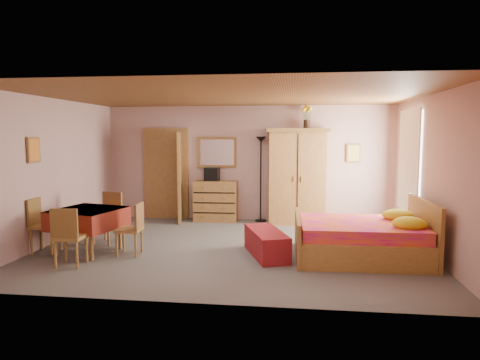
# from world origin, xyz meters

# --- Properties ---
(floor) EXTENTS (6.50, 6.50, 0.00)m
(floor) POSITION_xyz_m (0.00, 0.00, 0.00)
(floor) COLOR #5E5953
(floor) RESTS_ON ground
(ceiling) EXTENTS (6.50, 6.50, 0.00)m
(ceiling) POSITION_xyz_m (0.00, 0.00, 2.60)
(ceiling) COLOR brown
(ceiling) RESTS_ON wall_back
(wall_back) EXTENTS (6.50, 0.10, 2.60)m
(wall_back) POSITION_xyz_m (0.00, 2.50, 1.30)
(wall_back) COLOR tan
(wall_back) RESTS_ON floor
(wall_front) EXTENTS (6.50, 0.10, 2.60)m
(wall_front) POSITION_xyz_m (0.00, -2.50, 1.30)
(wall_front) COLOR tan
(wall_front) RESTS_ON floor
(wall_left) EXTENTS (0.10, 5.00, 2.60)m
(wall_left) POSITION_xyz_m (-3.25, 0.00, 1.30)
(wall_left) COLOR tan
(wall_left) RESTS_ON floor
(wall_right) EXTENTS (0.10, 5.00, 2.60)m
(wall_right) POSITION_xyz_m (3.25, 0.00, 1.30)
(wall_right) COLOR tan
(wall_right) RESTS_ON floor
(doorway) EXTENTS (1.06, 0.12, 2.15)m
(doorway) POSITION_xyz_m (-1.90, 2.47, 1.02)
(doorway) COLOR #9E6B35
(doorway) RESTS_ON floor
(window) EXTENTS (0.08, 1.40, 1.95)m
(window) POSITION_xyz_m (3.21, 1.20, 1.45)
(window) COLOR white
(window) RESTS_ON wall_right
(picture_left) EXTENTS (0.04, 0.32, 0.42)m
(picture_left) POSITION_xyz_m (-3.22, -0.60, 1.70)
(picture_left) COLOR orange
(picture_left) RESTS_ON wall_left
(picture_back) EXTENTS (0.30, 0.04, 0.40)m
(picture_back) POSITION_xyz_m (2.35, 2.47, 1.55)
(picture_back) COLOR #D8BF59
(picture_back) RESTS_ON wall_back
(chest_of_drawers) EXTENTS (0.98, 0.51, 0.91)m
(chest_of_drawers) POSITION_xyz_m (-0.70, 2.27, 0.46)
(chest_of_drawers) COLOR olive
(chest_of_drawers) RESTS_ON floor
(wall_mirror) EXTENTS (0.89, 0.10, 0.70)m
(wall_mirror) POSITION_xyz_m (-0.70, 2.48, 1.55)
(wall_mirror) COLOR silver
(wall_mirror) RESTS_ON wall_back
(stereo) EXTENTS (0.34, 0.26, 0.30)m
(stereo) POSITION_xyz_m (-0.79, 2.33, 1.06)
(stereo) COLOR black
(stereo) RESTS_ON chest_of_drawers
(floor_lamp) EXTENTS (0.30, 0.30, 1.91)m
(floor_lamp) POSITION_xyz_m (0.32, 2.34, 0.96)
(floor_lamp) COLOR black
(floor_lamp) RESTS_ON floor
(wardrobe) EXTENTS (1.38, 0.79, 2.09)m
(wardrobe) POSITION_xyz_m (1.11, 2.22, 1.04)
(wardrobe) COLOR #AA7139
(wardrobe) RESTS_ON floor
(sunflower_vase) EXTENTS (0.21, 0.21, 0.50)m
(sunflower_vase) POSITION_xyz_m (1.32, 2.30, 2.34)
(sunflower_vase) COLOR yellow
(sunflower_vase) RESTS_ON wardrobe
(bed) EXTENTS (2.07, 1.64, 0.95)m
(bed) POSITION_xyz_m (2.09, -0.36, 0.47)
(bed) COLOR #D3147E
(bed) RESTS_ON floor
(bench) EXTENTS (0.83, 1.31, 0.41)m
(bench) POSITION_xyz_m (0.62, -0.41, 0.20)
(bench) COLOR maroon
(bench) RESTS_ON floor
(dining_table) EXTENTS (1.20, 1.20, 0.73)m
(dining_table) POSITION_xyz_m (-2.33, -0.58, 0.36)
(dining_table) COLOR maroon
(dining_table) RESTS_ON floor
(chair_south) EXTENTS (0.42, 0.42, 0.89)m
(chair_south) POSITION_xyz_m (-2.25, -1.29, 0.45)
(chair_south) COLOR #A87A39
(chair_south) RESTS_ON floor
(chair_north) EXTENTS (0.50, 0.50, 0.91)m
(chair_north) POSITION_xyz_m (-2.30, 0.06, 0.45)
(chair_north) COLOR #AB6E3A
(chair_north) RESTS_ON floor
(chair_west) EXTENTS (0.44, 0.44, 0.90)m
(chair_west) POSITION_xyz_m (-3.04, -0.64, 0.45)
(chair_west) COLOR #A67838
(chair_west) RESTS_ON floor
(chair_east) EXTENTS (0.40, 0.40, 0.85)m
(chair_east) POSITION_xyz_m (-1.60, -0.63, 0.42)
(chair_east) COLOR #A37337
(chair_east) RESTS_ON floor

